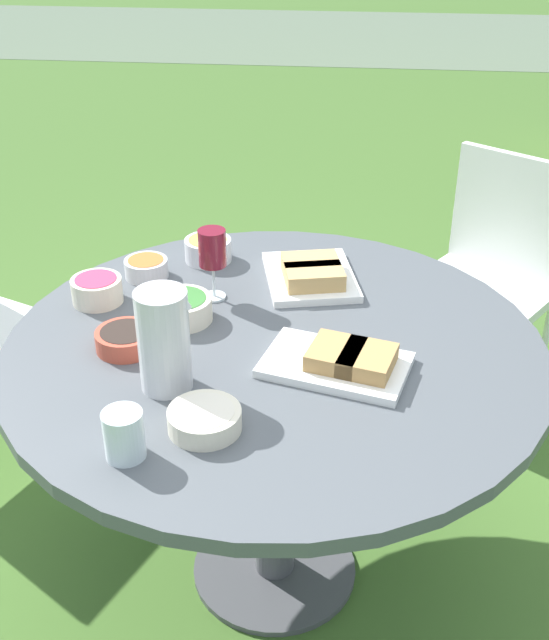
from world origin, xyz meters
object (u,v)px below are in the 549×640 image
object	(u,v)px
chair_near_left	(492,266)
handbag	(276,323)
water_pitcher	(164,340)
dining_table	(274,378)
wine_glass	(212,250)

from	to	relation	value
chair_near_left	handbag	bearing A→B (deg)	164.71
water_pitcher	dining_table	bearing A→B (deg)	43.62
chair_near_left	wine_glass	size ratio (longest dim) A/B	4.69
dining_table	chair_near_left	size ratio (longest dim) A/B	1.43
chair_near_left	wine_glass	world-z (taller)	wine_glass
wine_glass	dining_table	bearing A→B (deg)	-48.39
dining_table	water_pitcher	bearing A→B (deg)	-136.38
chair_near_left	handbag	world-z (taller)	chair_near_left
water_pitcher	wine_glass	distance (m)	0.40
dining_table	wine_glass	bearing A→B (deg)	131.61
wine_glass	handbag	size ratio (longest dim) A/B	0.52
dining_table	wine_glass	size ratio (longest dim) A/B	6.73
water_pitcher	handbag	size ratio (longest dim) A/B	0.62
dining_table	wine_glass	distance (m)	0.36
dining_table	chair_near_left	distance (m)	1.15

